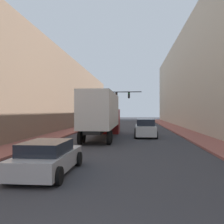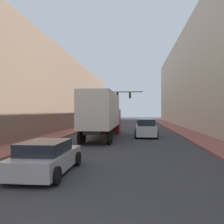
{
  "view_description": "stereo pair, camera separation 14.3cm",
  "coord_description": "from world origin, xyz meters",
  "px_view_note": "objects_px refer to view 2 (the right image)",
  "views": [
    {
      "loc": [
        1.12,
        -2.3,
        2.52
      ],
      "look_at": [
        -0.58,
        15.97,
        2.45
      ],
      "focal_mm": 40.0,
      "sensor_mm": 36.0,
      "label": 1
    },
    {
      "loc": [
        1.26,
        -2.29,
        2.52
      ],
      "look_at": [
        -0.58,
        15.97,
        2.45
      ],
      "focal_mm": 40.0,
      "sensor_mm": 36.0,
      "label": 2
    }
  ],
  "objects_px": {
    "suv_car": "(146,128)",
    "traffic_signal_gantry": "(107,100)",
    "sedan_car": "(46,158)",
    "semi_truck": "(103,114)"
  },
  "relations": [
    {
      "from": "semi_truck",
      "to": "suv_car",
      "type": "height_order",
      "value": "semi_truck"
    },
    {
      "from": "semi_truck",
      "to": "sedan_car",
      "type": "bearing_deg",
      "value": -91.94
    },
    {
      "from": "sedan_car",
      "to": "suv_car",
      "type": "height_order",
      "value": "suv_car"
    },
    {
      "from": "traffic_signal_gantry",
      "to": "sedan_car",
      "type": "bearing_deg",
      "value": -88.23
    },
    {
      "from": "semi_truck",
      "to": "suv_car",
      "type": "bearing_deg",
      "value": 17.72
    },
    {
      "from": "suv_car",
      "to": "traffic_signal_gantry",
      "type": "distance_m",
      "value": 14.23
    },
    {
      "from": "semi_truck",
      "to": "sedan_car",
      "type": "relative_size",
      "value": 2.85
    },
    {
      "from": "suv_car",
      "to": "traffic_signal_gantry",
      "type": "height_order",
      "value": "traffic_signal_gantry"
    },
    {
      "from": "sedan_car",
      "to": "traffic_signal_gantry",
      "type": "relative_size",
      "value": 0.57
    },
    {
      "from": "semi_truck",
      "to": "traffic_signal_gantry",
      "type": "relative_size",
      "value": 1.63
    }
  ]
}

